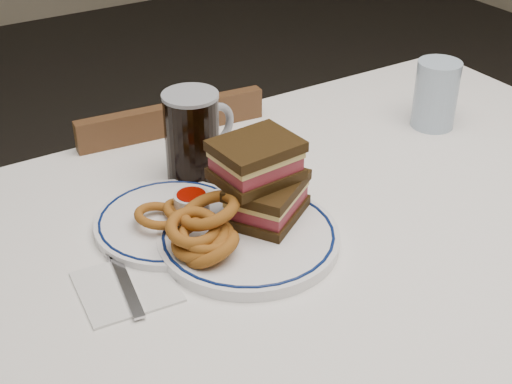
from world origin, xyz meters
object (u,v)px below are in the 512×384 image
reuben_sandwich (262,179)px  main_plate (248,237)px  chair_far (166,235)px  beer_mug (194,135)px  far_plate (171,222)px

reuben_sandwich → main_plate: bearing=-143.1°
chair_far → main_plate: size_ratio=2.94×
beer_mug → reuben_sandwich: bearing=-84.2°
chair_far → far_plate: bearing=-111.6°
chair_far → reuben_sandwich: bearing=-93.8°
main_plate → far_plate: size_ratio=1.16×
chair_far → main_plate: chair_far is taller
chair_far → beer_mug: (-0.05, -0.27, 0.39)m
far_plate → reuben_sandwich: bearing=-28.5°
chair_far → main_plate: 0.59m
reuben_sandwich → far_plate: (-0.12, 0.07, -0.07)m
reuben_sandwich → beer_mug: beer_mug is taller
beer_mug → main_plate: bearing=-96.5°
reuben_sandwich → far_plate: bearing=151.5°
main_plate → beer_mug: (0.02, 0.22, 0.07)m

